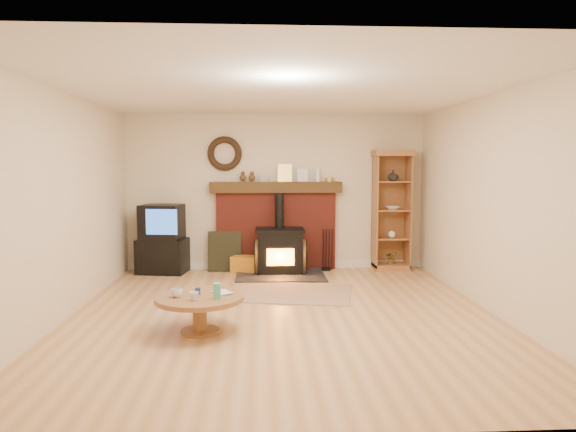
{
  "coord_description": "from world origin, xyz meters",
  "views": [
    {
      "loc": [
        -0.26,
        -5.92,
        1.77
      ],
      "look_at": [
        0.11,
        1.0,
        1.07
      ],
      "focal_mm": 32.0,
      "sensor_mm": 36.0,
      "label": 1
    }
  ],
  "objects": [
    {
      "name": "coffee_table",
      "position": [
        -0.91,
        -0.62,
        0.32
      ],
      "size": [
        0.93,
        0.93,
        0.56
      ],
      "color": "brown",
      "rests_on": "ground"
    },
    {
      "name": "area_rug",
      "position": [
        0.11,
        1.01,
        0.01
      ],
      "size": [
        1.94,
        1.51,
        0.01
      ],
      "primitive_type": "cube",
      "rotation": [
        0.0,
        0.0,
        -0.2
      ],
      "color": "brown",
      "rests_on": "ground"
    },
    {
      "name": "firelog_box",
      "position": [
        -0.51,
        2.4,
        0.14
      ],
      "size": [
        0.5,
        0.4,
        0.27
      ],
      "primitive_type": "cube",
      "rotation": [
        0.0,
        0.0,
        -0.35
      ],
      "color": "gold",
      "rests_on": "ground"
    },
    {
      "name": "ground",
      "position": [
        0.0,
        0.0,
        0.0
      ],
      "size": [
        5.5,
        5.5,
        0.0
      ],
      "primitive_type": "plane",
      "color": "#B9844D",
      "rests_on": "ground"
    },
    {
      "name": "leaning_painting",
      "position": [
        -0.86,
        2.55,
        0.33
      ],
      "size": [
        0.55,
        0.15,
        0.66
      ],
      "primitive_type": "cube",
      "rotation": [
        -0.17,
        0.0,
        0.0
      ],
      "color": "black",
      "rests_on": "ground"
    },
    {
      "name": "tv_unit",
      "position": [
        -1.86,
        2.47,
        0.54
      ],
      "size": [
        0.84,
        0.65,
        1.12
      ],
      "color": "black",
      "rests_on": "ground"
    },
    {
      "name": "fire_tools",
      "position": [
        0.84,
        2.5,
        0.16
      ],
      "size": [
        0.19,
        0.16,
        0.7
      ],
      "color": "black",
      "rests_on": "ground"
    },
    {
      "name": "chimney_breast",
      "position": [
        0.0,
        2.67,
        0.8
      ],
      "size": [
        2.2,
        0.22,
        1.78
      ],
      "color": "maroon",
      "rests_on": "ground"
    },
    {
      "name": "room_shell",
      "position": [
        -0.02,
        0.09,
        1.72
      ],
      "size": [
        5.02,
        5.52,
        2.61
      ],
      "color": "beige",
      "rests_on": "ground"
    },
    {
      "name": "curio_cabinet",
      "position": [
        1.93,
        2.56,
        1.0
      ],
      "size": [
        0.64,
        0.46,
        2.01
      ],
      "color": "#966131",
      "rests_on": "ground"
    },
    {
      "name": "wood_stove",
      "position": [
        0.05,
        2.27,
        0.36
      ],
      "size": [
        1.4,
        1.0,
        1.3
      ],
      "color": "black",
      "rests_on": "ground"
    }
  ]
}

